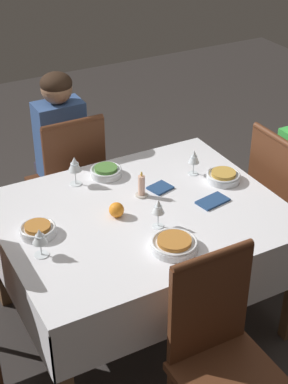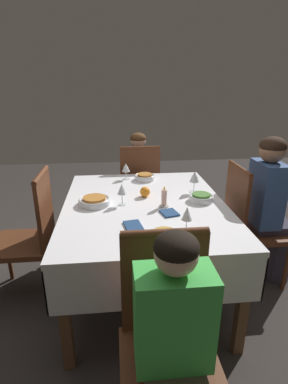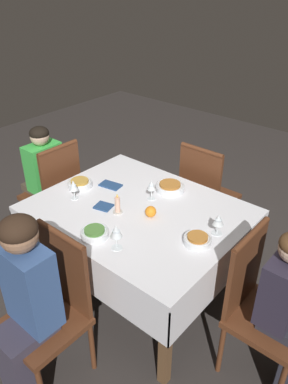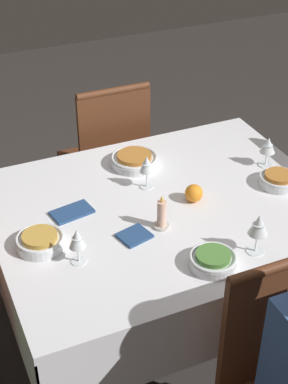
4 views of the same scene
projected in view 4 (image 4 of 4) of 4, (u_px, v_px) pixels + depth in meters
The scene contains 16 objects.
ground_plane at pixel (161, 328), 2.89m from camera, with size 8.00×8.00×0.00m, color #332D2B.
dining_table at pixel (164, 222), 2.52m from camera, with size 1.43×1.15×0.74m.
chair_south at pixel (285, 384), 1.99m from camera, with size 0.43×0.43×0.98m.
chair_north at pixel (108, 156), 3.25m from camera, with size 0.43×0.43×0.98m.
bowl_south at pixel (213, 260), 2.15m from camera, with size 0.18×0.18×0.06m.
wine_glass_south at pixel (258, 226), 2.16m from camera, with size 0.07×0.07×0.17m.
bowl_east at pixel (278, 179), 2.60m from camera, with size 0.17×0.17×0.06m.
wine_glass_east at pixel (268, 146), 2.69m from camera, with size 0.07×0.07×0.15m.
bowl_west at pixel (40, 241), 2.24m from camera, with size 0.19×0.19×0.06m.
wine_glass_west at pixel (77, 240), 2.12m from camera, with size 0.06×0.06×0.15m.
bowl_north at pixel (134, 160), 2.73m from camera, with size 0.22×0.22×0.06m.
wine_glass_north at pixel (147, 165), 2.53m from camera, with size 0.06×0.06×0.16m.
candle_centerpiece at pixel (162, 216), 2.32m from camera, with size 0.07×0.07×0.15m.
orange_fruit at pixel (194, 193), 2.48m from camera, with size 0.08×0.08×0.08m, color orange.
napkin_red_folded at pixel (134, 236), 2.30m from camera, with size 0.14×0.13×0.01m.
napkin_spare_side at pixel (72, 212), 2.43m from camera, with size 0.18×0.13×0.01m.
Camera 4 is at (-0.89, -1.82, 2.18)m, focal length 55.00 mm.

